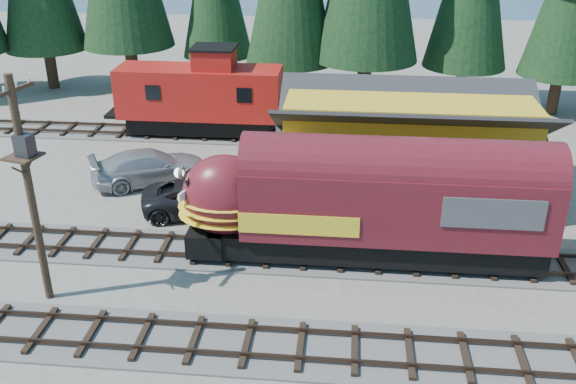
# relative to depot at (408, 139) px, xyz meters

# --- Properties ---
(ground) EXTENTS (120.00, 120.00, 0.00)m
(ground) POSITION_rel_depot_xyz_m (0.00, -10.50, -2.96)
(ground) COLOR #6B665B
(ground) RESTS_ON ground
(track_spur) EXTENTS (32.00, 3.20, 0.33)m
(track_spur) POSITION_rel_depot_xyz_m (-10.00, 7.50, -2.90)
(track_spur) COLOR #4C4947
(track_spur) RESTS_ON ground
(depot) EXTENTS (12.80, 7.00, 5.30)m
(depot) POSITION_rel_depot_xyz_m (0.00, 0.00, 0.00)
(depot) COLOR #C3881B
(depot) RESTS_ON ground
(locomotive) EXTENTS (14.98, 2.98, 4.07)m
(locomotive) POSITION_rel_depot_xyz_m (-2.48, -6.50, -0.56)
(locomotive) COLOR black
(locomotive) RESTS_ON ground
(caboose) EXTENTS (9.89, 2.87, 5.14)m
(caboose) POSITION_rel_depot_xyz_m (-11.91, 7.50, -0.41)
(caboose) COLOR black
(caboose) RESTS_ON ground
(utility_pole) EXTENTS (1.28, 2.05, 8.56)m
(utility_pole) POSITION_rel_depot_xyz_m (-13.82, -10.37, 1.93)
(utility_pole) COLOR black
(utility_pole) RESTS_ON ground
(pickup_truck_a) EXTENTS (6.10, 3.81, 1.57)m
(pickup_truck_a) POSITION_rel_depot_xyz_m (-9.59, -2.87, -2.18)
(pickup_truck_a) COLOR black
(pickup_truck_a) RESTS_ON ground
(pickup_truck_b) EXTENTS (6.43, 4.99, 1.74)m
(pickup_truck_b) POSITION_rel_depot_xyz_m (-13.09, 0.27, -2.09)
(pickup_truck_b) COLOR #9EA0A5
(pickup_truck_b) RESTS_ON ground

